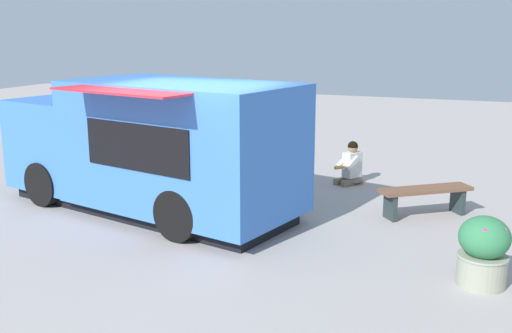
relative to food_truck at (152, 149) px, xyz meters
name	(u,v)px	position (x,y,z in m)	size (l,w,h in m)	color
ground_plane	(189,229)	(0.67, 1.04, -1.08)	(40.00, 40.00, 0.00)	#ABA39E
food_truck	(152,149)	(0.00, 0.00, 0.00)	(3.57, 5.75, 2.25)	#3C76D7
person_customer	(351,167)	(-3.09, 2.77, -0.75)	(0.75, 0.64, 0.87)	#7B6C54
planter_flowering_near	(483,251)	(1.21, 5.35, -0.64)	(0.61, 0.61, 0.88)	#999C84
plaza_bench	(425,195)	(-1.39, 4.40, -0.71)	(1.29, 1.51, 0.49)	brown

